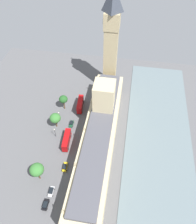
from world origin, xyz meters
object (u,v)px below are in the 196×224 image
Objects in this scene: car_dark_green_under_trees at (71,124)px; car_silver_opposite_hall at (51,192)px; plane_tree_far_end at (55,118)px; plane_tree_slot_10 at (63,99)px; car_black_near_tower at (46,205)px; street_lamp_slot_12 at (55,131)px; clock_tower at (111,41)px; double_decker_bus_leading at (80,104)px; pedestrian_by_river_gate at (82,143)px; street_lamp_slot_13 at (59,115)px; pedestrian_kerbside at (72,174)px; car_yellow_cab_midblock at (65,167)px; double_decker_bus_corner at (67,140)px; parliament_building at (100,135)px; plane_tree_slot_11 at (37,170)px; pedestrian_trailing at (81,148)px.

car_silver_opposite_hall is at bearing 89.58° from car_dark_green_under_trees.
plane_tree_far_end is 0.96× the size of plane_tree_slot_10.
street_lamp_slot_12 reaches higher than car_black_near_tower.
double_decker_bus_leading is at bearing 58.11° from clock_tower.
double_decker_bus_leading is 17.38m from plane_tree_far_end.
pedestrian_by_river_gate is 0.24× the size of street_lamp_slot_13.
pedestrian_kerbside is 31.69m from street_lamp_slot_13.
car_yellow_cab_midblock is 2.87× the size of pedestrian_kerbside.
car_black_near_tower is 0.70× the size of street_lamp_slot_13.
clock_tower is 5.31× the size of double_decker_bus_corner.
clock_tower is at bearing -102.52° from car_silver_opposite_hall.
clock_tower is at bearing 141.35° from pedestrian_by_river_gate.
car_yellow_cab_midblock is 36.16m from plane_tree_slot_10.
car_black_near_tower is (1.90, 53.15, -1.75)m from double_decker_bus_leading.
clock_tower reaches higher than double_decker_bus_corner.
double_decker_bus_corner is 7.07× the size of pedestrian_by_river_gate.
car_silver_opposite_hall is (15.28, 26.05, -6.74)m from parliament_building.
car_black_near_tower is (0.69, 29.54, -1.75)m from double_decker_bus_corner.
plane_tree_far_end is at bearing -148.56° from pedestrian_by_river_gate.
street_lamp_slot_12 is 10.03m from street_lamp_slot_13.
plane_tree_slot_10 reaches higher than car_dark_green_under_trees.
clock_tower is at bearing 77.90° from car_black_near_tower.
car_dark_green_under_trees is 7.53m from street_lamp_slot_13.
car_black_near_tower is at bearing 100.27° from plane_tree_far_end.
car_yellow_cab_midblock is at bearing 78.57° from car_black_near_tower.
plane_tree_slot_10 is at bearing 96.21° from car_black_near_tower.
parliament_building is at bearing 162.42° from plane_tree_far_end.
double_decker_bus_corner is 20.69m from plane_tree_slot_11.
pedestrian_trailing is (-7.59, 13.08, -0.17)m from car_dark_green_under_trees.
parliament_building is 16.09m from double_decker_bus_corner.
plane_tree_slot_10 reaches higher than car_silver_opposite_hall.
street_lamp_slot_12 is at bearing -127.93° from pedestrian_by_river_gate.
car_dark_green_under_trees is at bearing -165.65° from pedestrian_trailing.
pedestrian_trailing is (7.05, 46.01, -28.56)m from clock_tower.
double_decker_bus_corner reaches higher than car_yellow_cab_midblock.
double_decker_bus_leading reaches higher than car_silver_opposite_hall.
pedestrian_trailing is at bearing 120.75° from plane_tree_slot_10.
car_dark_green_under_trees reaches higher than pedestrian_trailing.
plane_tree_far_end is 6.64m from street_lamp_slot_12.
double_decker_bus_leading is 12.61m from car_dark_green_under_trees.
car_dark_green_under_trees reaches higher than pedestrian_kerbside.
pedestrian_trailing is (-6.97, 1.82, -1.92)m from double_decker_bus_corner.
double_decker_bus_corner is 16.87m from pedestrian_kerbside.
parliament_building reaches higher than car_yellow_cab_midblock.
street_lamp_slot_13 is (9.55, -25.67, 3.46)m from car_yellow_cab_midblock.
car_silver_opposite_hall is at bearing -33.29° from pedestrian_trailing.
street_lamp_slot_13 is (0.41, -32.00, -2.89)m from plane_tree_slot_11.
car_black_near_tower is 43.12m from street_lamp_slot_13.
street_lamp_slot_13 is at bearing 55.95° from clock_tower.
parliament_building reaches higher than pedestrian_by_river_gate.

